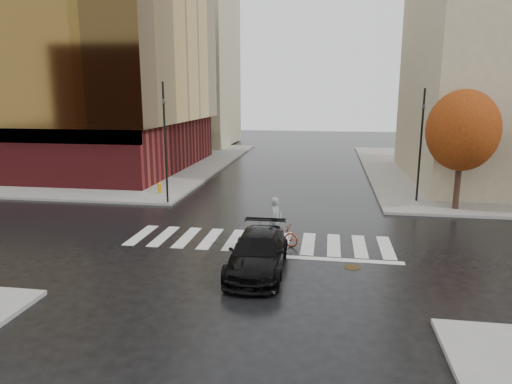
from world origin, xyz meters
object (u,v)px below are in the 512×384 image
traffic_light_ne (421,139)px  fire_hydrant (160,187)px  cyclist (277,229)px  sedan (258,253)px  traffic_light_nw (165,136)px

traffic_light_ne → fire_hydrant: (-15.88, -0.35, -3.27)m
cyclist → fire_hydrant: cyclist is taller
sedan → fire_hydrant: bearing=124.2°
sedan → cyclist: (0.38, 3.05, 0.01)m
cyclist → traffic_light_ne: bearing=-20.7°
sedan → traffic_light_nw: bearing=125.4°
traffic_light_ne → sedan: bearing=37.5°
traffic_light_nw → fire_hydrant: (-1.37, 2.35, -3.51)m
sedan → traffic_light_ne: traffic_light_ne is taller
traffic_light_nw → fire_hydrant: bearing=-150.1°
sedan → traffic_light_nw: traffic_light_nw is taller
cyclist → fire_hydrant: (-8.55, 8.52, -0.19)m
sedan → fire_hydrant: size_ratio=7.11×
traffic_light_ne → fire_hydrant: bearing=-18.3°
cyclist → traffic_light_nw: traffic_light_nw is taller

